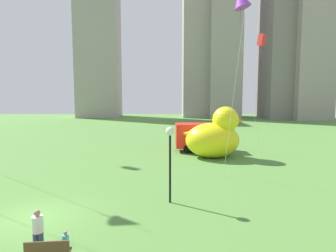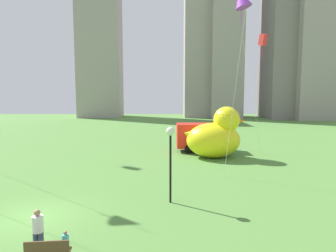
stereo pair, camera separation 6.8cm
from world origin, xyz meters
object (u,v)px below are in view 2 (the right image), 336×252
person_child (65,243)px  lamppost (170,144)px  kite_purple (241,0)px  park_bench (47,251)px  person_adult (37,229)px  giant_inflatable_duck (215,136)px  kite_red (262,41)px  box_truck (201,137)px

person_child → lamppost: size_ratio=0.24×
kite_purple → park_bench: bearing=-130.5°
person_adult → lamppost: (5.00, 5.29, 2.31)m
giant_inflatable_duck → person_adult: bearing=-118.8°
person_adult → giant_inflatable_duck: (9.26, 16.88, 1.08)m
person_adult → person_child: 1.21m
giant_inflatable_duck → kite_purple: (0.44, -7.00, 10.07)m
lamppost → kite_red: 19.47m
person_child → giant_inflatable_duck: size_ratio=0.17×
person_adult → person_child: person_adult is taller
kite_red → giant_inflatable_duck: bearing=-145.8°
park_bench → kite_red: size_ratio=0.13×
person_child → kite_red: 26.76m
giant_inflatable_duck → person_child: bearing=-115.4°
person_adult → person_child: (1.12, -0.26, -0.39)m
person_adult → box_truck: (8.34, 19.85, 0.50)m
giant_inflatable_duck → kite_purple: 12.27m
kite_red → kite_purple: bearing=-114.1°
lamppost → kite_red: (9.40, 15.09, 7.95)m
park_bench → giant_inflatable_duck: giant_inflatable_duck is taller
box_truck → kite_red: (6.07, 0.52, 9.76)m
lamppost → kite_purple: (4.69, 4.59, 8.84)m
giant_inflatable_duck → kite_purple: bearing=-86.4°
park_bench → kite_purple: 18.14m
giant_inflatable_duck → box_truck: giant_inflatable_duck is taller
person_adult → lamppost: size_ratio=0.41×
park_bench → person_adult: 1.07m
giant_inflatable_duck → kite_red: bearing=34.2°
park_bench → giant_inflatable_duck: (8.62, 17.60, 1.54)m
person_child → kite_red: (13.29, 20.64, 10.65)m
box_truck → kite_purple: size_ratio=0.43×
giant_inflatable_duck → lamppost: bearing=-110.2°
giant_inflatable_duck → lamppost: (-4.26, -11.59, 1.23)m
person_child → lamppost: bearing=55.0°
park_bench → person_adult: (-0.64, 0.72, 0.47)m
person_child → kite_purple: bearing=49.7°
park_bench → lamppost: bearing=54.0°
lamppost → box_truck: size_ratio=0.77×
giant_inflatable_duck → box_truck: (-0.92, 2.98, -0.58)m
person_adult → giant_inflatable_duck: size_ratio=0.30×
park_bench → kite_red: (13.77, 21.10, 10.72)m
person_child → kite_purple: 17.59m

